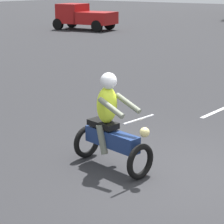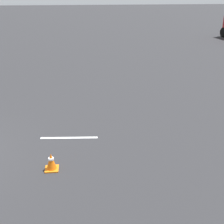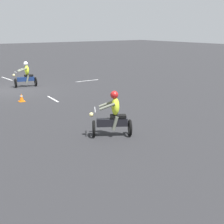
% 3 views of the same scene
% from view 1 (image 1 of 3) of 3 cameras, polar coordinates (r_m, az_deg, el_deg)
% --- Properties ---
extents(ground_plane, '(120.00, 120.00, 0.00)m').
position_cam_1_polar(ground_plane, '(7.48, 9.15, -7.98)').
color(ground_plane, '#28282B').
extents(motorcycle_rider_foreground, '(1.55, 0.84, 1.66)m').
position_cam_1_polar(motorcycle_rider_foreground, '(7.40, -0.19, -1.98)').
color(motorcycle_rider_foreground, black).
rests_on(motorcycle_rider_foreground, ground).
extents(pickup_truck, '(4.36, 2.48, 1.73)m').
position_cam_1_polar(pickup_truck, '(30.58, -3.74, 12.40)').
color(pickup_truck, black).
rests_on(pickup_truck, ground).
extents(lane_stripe_n, '(0.22, 1.65, 0.01)m').
position_cam_1_polar(lane_stripe_n, '(11.26, 13.71, 0.19)').
color(lane_stripe_n, silver).
rests_on(lane_stripe_n, ground).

